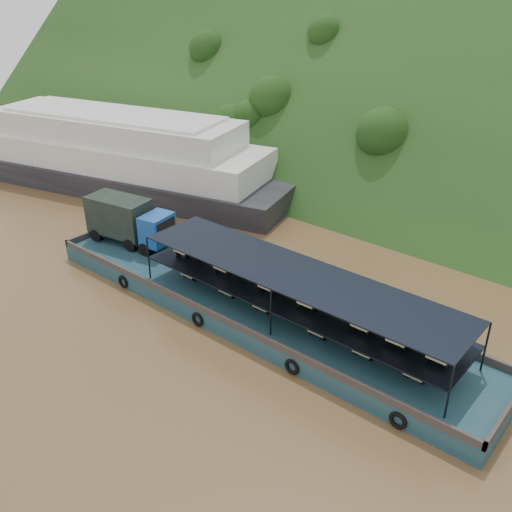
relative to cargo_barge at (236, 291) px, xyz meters
The scene contains 4 objects.
ground 2.51m from the cargo_barge, 20.74° to the right, with size 160.00×160.00×0.00m, color brown.
hillside 35.31m from the cargo_barge, 86.71° to the left, with size 140.00×28.00×28.00m, color #163413.
cargo_barge is the anchor object (origin of this frame).
passenger_ferry 28.83m from the cargo_barge, 158.40° to the left, with size 41.46×19.85×8.15m.
Camera 1 is at (21.60, -25.15, 22.08)m, focal length 40.00 mm.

